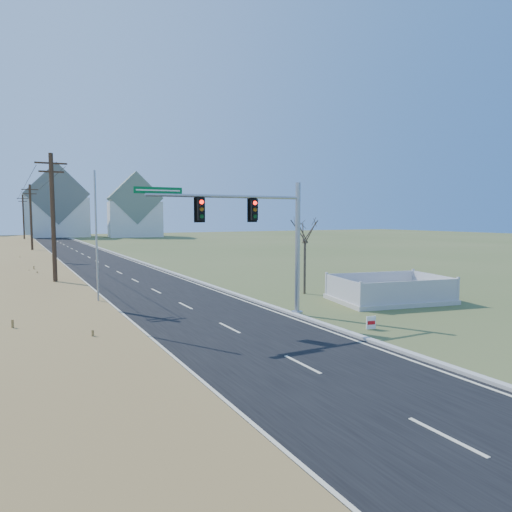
# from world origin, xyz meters

# --- Properties ---
(ground) EXTENTS (260.00, 260.00, 0.00)m
(ground) POSITION_xyz_m (0.00, 0.00, 0.00)
(ground) COLOR #4A572A
(ground) RESTS_ON ground
(road) EXTENTS (8.00, 180.00, 0.06)m
(road) POSITION_xyz_m (0.00, 50.00, 0.03)
(road) COLOR black
(road) RESTS_ON ground
(curb) EXTENTS (0.30, 180.00, 0.18)m
(curb) POSITION_xyz_m (4.15, 50.00, 0.09)
(curb) COLOR #B2AFA8
(curb) RESTS_ON ground
(utility_pole_near) EXTENTS (1.80, 0.26, 9.00)m
(utility_pole_near) POSITION_xyz_m (-6.50, 15.00, 4.68)
(utility_pole_near) COLOR #422D1E
(utility_pole_near) RESTS_ON ground
(utility_pole_mid) EXTENTS (1.80, 0.26, 9.00)m
(utility_pole_mid) POSITION_xyz_m (-6.50, 45.00, 4.68)
(utility_pole_mid) COLOR #422D1E
(utility_pole_mid) RESTS_ON ground
(utility_pole_far) EXTENTS (1.80, 0.26, 9.00)m
(utility_pole_far) POSITION_xyz_m (-6.50, 75.00, 4.68)
(utility_pole_far) COLOR #422D1E
(utility_pole_far) RESTS_ON ground
(condo_n) EXTENTS (15.27, 10.20, 18.54)m
(condo_n) POSITION_xyz_m (2.00, 112.00, 7.61)
(condo_n) COLOR silver
(condo_n) RESTS_ON ground
(condo_ne) EXTENTS (14.12, 10.51, 16.52)m
(condo_ne) POSITION_xyz_m (20.00, 104.00, 6.84)
(condo_ne) COLOR silver
(condo_ne) RESTS_ON ground
(traffic_signal_mast) EXTENTS (8.81, 0.60, 7.01)m
(traffic_signal_mast) POSITION_xyz_m (2.64, 5.12, 4.32)
(traffic_signal_mast) COLOR #9EA0A5
(traffic_signal_mast) RESTS_ON ground
(fence_enclosure) EXTENTS (7.58, 5.90, 1.56)m
(fence_enclosure) POSITION_xyz_m (11.73, 5.66, 0.30)
(fence_enclosure) COLOR #B7B5AD
(fence_enclosure) RESTS_ON ground
(open_sign) EXTENTS (0.49, 0.15, 0.60)m
(open_sign) POSITION_xyz_m (5.77, 0.80, 0.32)
(open_sign) COLOR white
(open_sign) RESTS_ON ground
(flagpole) EXTENTS (0.33, 0.33, 7.35)m
(flagpole) POSITION_xyz_m (-5.32, 7.11, 2.93)
(flagpole) COLOR #B7B5AD
(flagpole) RESTS_ON ground
(bare_tree) EXTENTS (2.06, 2.06, 5.47)m
(bare_tree) POSITION_xyz_m (8.66, 10.43, 4.41)
(bare_tree) COLOR #4C3F33
(bare_tree) RESTS_ON ground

